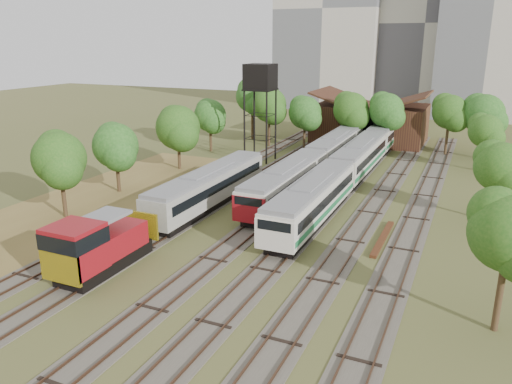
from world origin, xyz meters
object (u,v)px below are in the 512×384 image
at_px(railcar_green_set, 359,158).
at_px(shunter_locomotive, 94,247).
at_px(railcar_red_set, 314,163).
at_px(water_tower, 260,80).

height_order(railcar_green_set, shunter_locomotive, shunter_locomotive).
xyz_separation_m(railcar_red_set, railcar_green_set, (4.00, 4.37, 0.06)).
bearing_deg(railcar_green_set, railcar_red_set, -132.49).
height_order(shunter_locomotive, water_tower, water_tower).
relative_size(railcar_red_set, railcar_green_set, 0.66).
bearing_deg(railcar_red_set, water_tower, 146.59).
height_order(railcar_red_set, shunter_locomotive, shunter_locomotive).
xyz_separation_m(shunter_locomotive, water_tower, (-3.12, 34.16, 8.20)).
relative_size(railcar_green_set, water_tower, 4.32).
distance_m(railcar_green_set, shunter_locomotive, 34.02).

